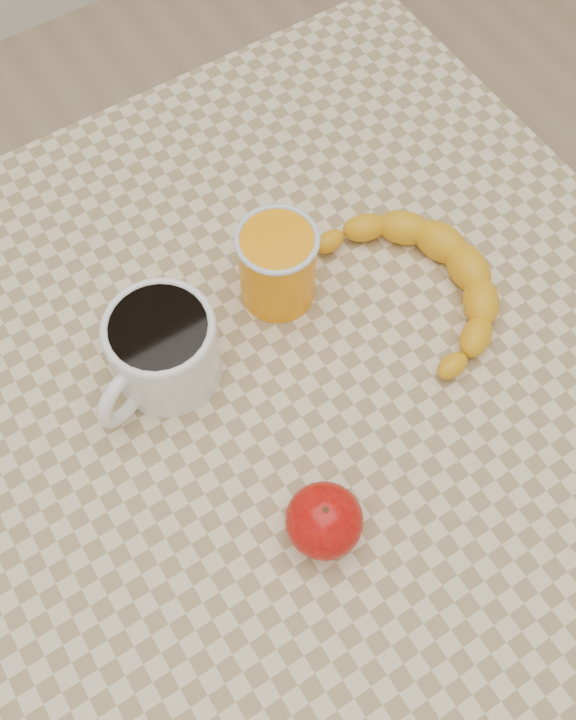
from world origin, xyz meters
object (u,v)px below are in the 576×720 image
table (288,405)px  apple (324,521)px  orange_juice_glass (277,265)px  banana (421,283)px  coffee_mug (161,349)px

table → apple: 0.20m
orange_juice_glass → banana: 0.15m
table → banana: (0.16, 0.00, 0.11)m
apple → coffee_mug: bearing=100.7°
orange_juice_glass → banana: (0.12, -0.08, -0.03)m
orange_juice_glass → apple: orange_juice_glass is taller
coffee_mug → orange_juice_glass: bearing=8.1°
table → apple: apple is taller
coffee_mug → orange_juice_glass: size_ratio=1.64×
apple → banana: apple is taller
apple → banana: size_ratio=0.34×
table → banana: banana is taller
orange_juice_glass → banana: bearing=-33.5°
banana → apple: bearing=-140.8°
banana → orange_juice_glass: bearing=151.0°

